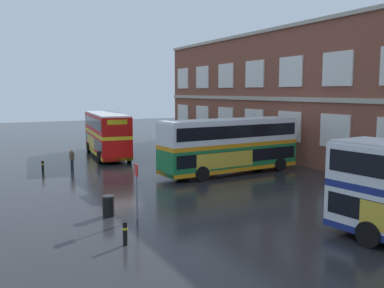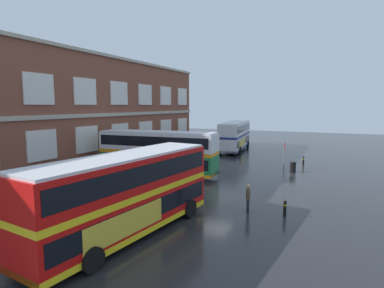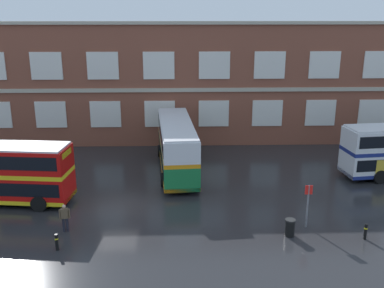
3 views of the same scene
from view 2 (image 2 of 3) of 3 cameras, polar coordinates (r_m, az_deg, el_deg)
ground_plane at (r=24.12m, az=-0.60°, el=-8.51°), size 120.00×120.00×0.00m
brick_terminal_building at (r=34.93m, az=-23.30°, el=5.17°), size 46.08×8.19×11.66m
double_decker_near at (r=16.01m, az=-11.73°, el=-8.70°), size 11.22×3.80×4.07m
double_decker_middle at (r=29.43m, az=-6.13°, el=-1.45°), size 3.48×11.16×4.07m
double_decker_far at (r=45.66m, az=7.70°, el=1.51°), size 11.22×3.83×4.07m
waiting_passenger at (r=19.79m, az=10.01°, el=-9.29°), size 0.64×0.31×1.70m
bus_stand_flag at (r=33.48m, az=16.23°, el=-1.56°), size 0.44×0.10×2.70m
station_litter_bin at (r=32.29m, az=17.64°, el=-3.92°), size 0.60×0.60×1.03m
safety_bollard_west at (r=19.56m, az=16.31°, el=-11.00°), size 0.19×0.19×0.95m
safety_bollard_east at (r=36.36m, az=19.33°, el=-2.84°), size 0.19×0.19×0.95m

